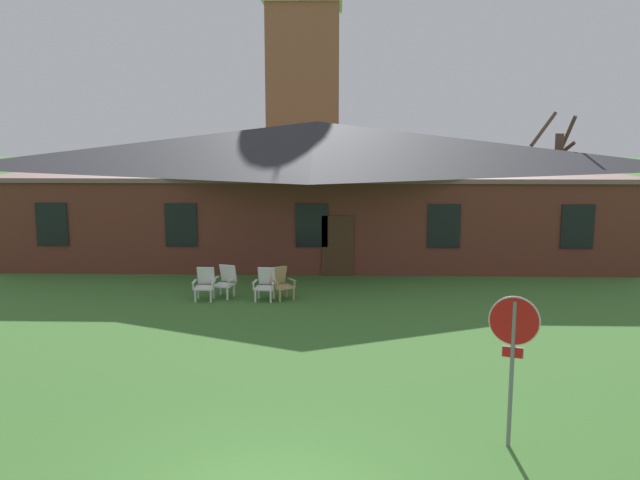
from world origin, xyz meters
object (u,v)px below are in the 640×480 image
stop_sign (513,341)px  lawn_chair_middle (281,282)px  lawn_chair_by_porch (205,283)px  lawn_chair_left_end (265,283)px  lawn_chair_near_door (226,280)px

stop_sign → lawn_chair_middle: bearing=115.8°
lawn_chair_by_porch → lawn_chair_left_end: bearing=0.6°
lawn_chair_by_porch → lawn_chair_near_door: (0.56, 0.35, 0.00)m
stop_sign → lawn_chair_middle: stop_sign is taller
lawn_chair_near_door → lawn_chair_left_end: same height
stop_sign → lawn_chair_middle: (-4.52, 9.34, -1.28)m
stop_sign → lawn_chair_near_door: size_ratio=2.63×
stop_sign → lawn_chair_left_end: (-4.98, 9.21, -1.28)m
stop_sign → lawn_chair_left_end: 10.54m
lawn_chair_by_porch → lawn_chair_middle: size_ratio=1.00×
lawn_chair_by_porch → lawn_chair_middle: same height
stop_sign → lawn_chair_by_porch: bearing=126.5°
lawn_chair_by_porch → lawn_chair_middle: bearing=3.9°
lawn_chair_near_door → stop_sign: bearing=-56.9°
lawn_chair_near_door → lawn_chair_left_end: size_ratio=1.00×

